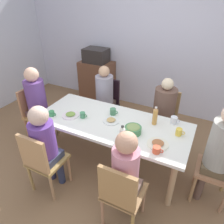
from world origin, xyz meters
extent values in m
plane|color=#866344|center=(0.00, 0.00, 0.00)|extent=(6.87, 6.87, 0.00)
cube|color=silver|center=(0.00, 1.92, 1.30)|extent=(5.97, 0.12, 2.60)
cube|color=white|center=(0.00, 0.00, 0.70)|extent=(2.05, 0.87, 0.04)
cylinder|color=tan|center=(-0.92, -0.34, 0.34)|extent=(0.07, 0.07, 0.68)
cylinder|color=tan|center=(0.92, -0.34, 0.34)|extent=(0.07, 0.07, 0.68)
cylinder|color=tan|center=(-0.92, 0.34, 0.34)|extent=(0.07, 0.07, 0.68)
cylinder|color=tan|center=(0.92, 0.34, 0.34)|extent=(0.07, 0.07, 0.68)
cube|color=#AA7655|center=(1.32, 0.00, 0.44)|extent=(0.40, 0.40, 0.04)
cylinder|color=#A57759|center=(1.49, -0.17, 0.21)|extent=(0.04, 0.04, 0.43)
cylinder|color=#A47B51|center=(1.15, -0.17, 0.21)|extent=(0.04, 0.04, 0.43)
cylinder|color=#B17555|center=(1.15, 0.17, 0.21)|extent=(0.04, 0.04, 0.43)
cylinder|color=brown|center=(1.22, -0.08, 0.23)|extent=(0.09, 0.09, 0.45)
cylinder|color=brown|center=(1.22, 0.08, 0.23)|extent=(0.09, 0.09, 0.45)
cube|color=brown|center=(1.32, 0.00, 0.50)|extent=(0.30, 0.30, 0.10)
cylinder|color=#9C9C96|center=(1.32, 0.00, 0.82)|extent=(0.31, 0.31, 0.55)
cube|color=#A67B4E|center=(0.51, -0.74, 0.44)|extent=(0.40, 0.40, 0.04)
cylinder|color=#AB7A5B|center=(0.34, -0.91, 0.21)|extent=(0.04, 0.04, 0.43)
cylinder|color=#A47C51|center=(0.34, -0.57, 0.21)|extent=(0.04, 0.04, 0.43)
cylinder|color=#AB795A|center=(0.68, -0.57, 0.21)|extent=(0.04, 0.04, 0.43)
cube|color=#A87C4B|center=(0.51, -0.92, 0.68)|extent=(0.38, 0.04, 0.45)
cylinder|color=#514C43|center=(0.43, -0.64, 0.23)|extent=(0.09, 0.09, 0.45)
cylinder|color=brown|center=(0.59, -0.64, 0.23)|extent=(0.09, 0.09, 0.45)
cube|color=brown|center=(0.51, -0.74, 0.50)|extent=(0.30, 0.30, 0.10)
cylinder|color=pink|center=(0.51, -0.74, 0.78)|extent=(0.27, 0.27, 0.45)
sphere|color=tan|center=(0.51, -0.74, 1.10)|extent=(0.21, 0.21, 0.21)
cube|color=tan|center=(0.51, 0.74, 0.44)|extent=(0.40, 0.40, 0.04)
cylinder|color=#B27F48|center=(0.68, 0.91, 0.21)|extent=(0.04, 0.04, 0.43)
cylinder|color=#A67F56|center=(0.34, 0.91, 0.21)|extent=(0.04, 0.04, 0.43)
cylinder|color=#A68258|center=(0.68, 0.57, 0.21)|extent=(0.04, 0.04, 0.43)
cylinder|color=#B4854C|center=(0.34, 0.57, 0.21)|extent=(0.04, 0.04, 0.43)
cube|color=tan|center=(0.51, 0.92, 0.68)|extent=(0.38, 0.04, 0.45)
cylinder|color=#3C413E|center=(0.59, 0.64, 0.23)|extent=(0.09, 0.09, 0.45)
cylinder|color=#43423C|center=(0.43, 0.64, 0.23)|extent=(0.09, 0.09, 0.45)
cube|color=#3C463B|center=(0.51, 0.74, 0.50)|extent=(0.30, 0.30, 0.10)
cylinder|color=brown|center=(0.51, 0.74, 0.78)|extent=(0.32, 0.32, 0.45)
sphere|color=beige|center=(0.51, 0.74, 1.08)|extent=(0.17, 0.17, 0.17)
cube|color=black|center=(-0.51, 0.74, 0.44)|extent=(0.40, 0.40, 0.04)
cylinder|color=black|center=(-0.34, 0.91, 0.21)|extent=(0.04, 0.04, 0.43)
cylinder|color=black|center=(-0.68, 0.91, 0.21)|extent=(0.04, 0.04, 0.43)
cylinder|color=black|center=(-0.34, 0.57, 0.21)|extent=(0.04, 0.04, 0.43)
cylinder|color=black|center=(-0.68, 0.57, 0.21)|extent=(0.04, 0.04, 0.43)
cube|color=black|center=(-0.51, 0.92, 0.68)|extent=(0.38, 0.04, 0.45)
cylinder|color=brown|center=(-0.43, 0.64, 0.23)|extent=(0.09, 0.09, 0.45)
cylinder|color=brown|center=(-0.59, 0.64, 0.23)|extent=(0.09, 0.09, 0.45)
cube|color=brown|center=(-0.51, 0.74, 0.50)|extent=(0.30, 0.30, 0.10)
cylinder|color=#9792A3|center=(-0.51, 0.74, 0.78)|extent=(0.29, 0.29, 0.46)
sphere|color=tan|center=(-0.51, 0.74, 1.10)|extent=(0.18, 0.18, 0.18)
cube|color=#A8884B|center=(-0.51, -0.74, 0.44)|extent=(0.40, 0.40, 0.04)
cylinder|color=#A5834C|center=(-0.68, -0.91, 0.21)|extent=(0.04, 0.04, 0.43)
cylinder|color=#A57E58|center=(-0.34, -0.91, 0.21)|extent=(0.04, 0.04, 0.43)
cylinder|color=#A77B55|center=(-0.68, -0.57, 0.21)|extent=(0.04, 0.04, 0.43)
cylinder|color=tan|center=(-0.34, -0.57, 0.21)|extent=(0.04, 0.04, 0.43)
cube|color=tan|center=(-0.51, -0.92, 0.68)|extent=(0.38, 0.04, 0.45)
cylinder|color=#2D2D4D|center=(-0.59, -0.64, 0.23)|extent=(0.09, 0.09, 0.45)
cylinder|color=#2B3250|center=(-0.43, -0.64, 0.23)|extent=(0.09, 0.09, 0.45)
cube|color=#343A50|center=(-0.51, -0.74, 0.50)|extent=(0.30, 0.30, 0.10)
cylinder|color=#663E9E|center=(-0.51, -0.74, 0.77)|extent=(0.29, 0.29, 0.43)
sphere|color=beige|center=(-0.51, -0.74, 1.08)|extent=(0.22, 0.22, 0.22)
cube|color=#B58449|center=(-1.32, 0.00, 0.44)|extent=(0.40, 0.40, 0.04)
cylinder|color=tan|center=(-1.49, 0.17, 0.21)|extent=(0.04, 0.04, 0.43)
cylinder|color=#B67A55|center=(-1.49, -0.17, 0.21)|extent=(0.04, 0.04, 0.43)
cylinder|color=#A5855A|center=(-1.15, 0.17, 0.21)|extent=(0.04, 0.04, 0.43)
cylinder|color=#B27955|center=(-1.15, -0.17, 0.21)|extent=(0.04, 0.04, 0.43)
cube|color=#B57B52|center=(-1.50, 0.00, 0.68)|extent=(0.04, 0.38, 0.45)
cylinder|color=brown|center=(-1.22, 0.08, 0.23)|extent=(0.09, 0.09, 0.45)
cylinder|color=brown|center=(-1.22, -0.08, 0.23)|extent=(0.09, 0.09, 0.45)
cube|color=brown|center=(-1.32, 0.00, 0.50)|extent=(0.30, 0.30, 0.10)
cylinder|color=#67418E|center=(-1.32, 0.00, 0.80)|extent=(0.30, 0.30, 0.51)
sphere|color=beige|center=(-1.32, 0.00, 1.15)|extent=(0.21, 0.21, 0.21)
cylinder|color=white|center=(0.68, -0.19, 0.73)|extent=(0.25, 0.25, 0.01)
ellipsoid|color=#A9673F|center=(0.68, -0.19, 0.75)|extent=(0.13, 0.13, 0.02)
cylinder|color=white|center=(-0.01, 0.00, 0.73)|extent=(0.22, 0.22, 0.01)
ellipsoid|color=tan|center=(-0.01, 0.00, 0.75)|extent=(0.12, 0.12, 0.02)
cylinder|color=white|center=(-0.58, -0.12, 0.73)|extent=(0.24, 0.24, 0.01)
ellipsoid|color=#78A046|center=(-0.58, -0.12, 0.75)|extent=(0.13, 0.13, 0.02)
cylinder|color=#44854F|center=(0.34, -0.10, 0.76)|extent=(0.21, 0.21, 0.08)
ellipsoid|color=#85A25D|center=(0.34, -0.10, 0.81)|extent=(0.16, 0.16, 0.04)
cylinder|color=#D15535|center=(0.70, -0.32, 0.76)|extent=(0.09, 0.09, 0.08)
torus|color=#CE523F|center=(0.75, -0.32, 0.76)|extent=(0.05, 0.01, 0.05)
cylinder|color=#4A865F|center=(-0.07, 0.17, 0.77)|extent=(0.08, 0.08, 0.09)
torus|color=#458A5E|center=(-0.02, 0.17, 0.77)|extent=(0.05, 0.01, 0.05)
cylinder|color=yellow|center=(0.85, 0.10, 0.77)|extent=(0.08, 0.08, 0.09)
torus|color=#E5C051|center=(0.90, 0.10, 0.77)|extent=(0.05, 0.01, 0.05)
cylinder|color=white|center=(0.74, 0.33, 0.77)|extent=(0.09, 0.09, 0.10)
torus|color=white|center=(0.79, 0.33, 0.77)|extent=(0.05, 0.01, 0.05)
cylinder|color=#3D9258|center=(-0.81, -0.24, 0.76)|extent=(0.08, 0.08, 0.07)
torus|color=#468E5B|center=(-0.76, -0.24, 0.76)|extent=(0.05, 0.01, 0.05)
cylinder|color=#479063|center=(-0.40, -0.09, 0.76)|extent=(0.07, 0.07, 0.08)
torus|color=#478957|center=(-0.36, -0.09, 0.76)|extent=(0.05, 0.01, 0.05)
cylinder|color=gold|center=(0.52, 0.20, 0.83)|extent=(0.06, 0.06, 0.21)
cone|color=tan|center=(0.52, 0.20, 0.95)|extent=(0.06, 0.06, 0.03)
cylinder|color=white|center=(0.52, 0.20, 0.97)|extent=(0.03, 0.03, 0.01)
cylinder|color=silver|center=(0.27, -0.28, 0.80)|extent=(0.07, 0.07, 0.15)
cone|color=silver|center=(0.27, -0.28, 0.88)|extent=(0.06, 0.06, 0.03)
cylinder|color=black|center=(0.27, -0.28, 0.90)|extent=(0.03, 0.03, 0.01)
cube|color=brown|center=(-1.18, 1.62, 0.45)|extent=(0.70, 0.44, 0.90)
cube|color=#292421|center=(-1.18, 1.62, 1.04)|extent=(0.48, 0.36, 0.28)
camera|label=1|loc=(1.05, -2.08, 2.28)|focal=33.84mm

